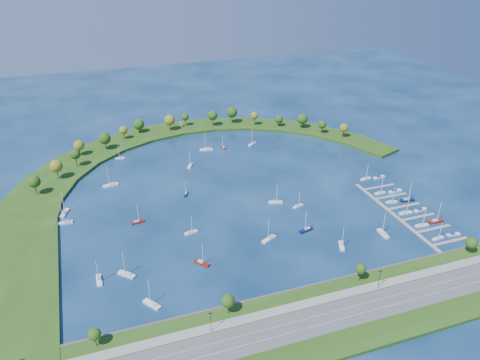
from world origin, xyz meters
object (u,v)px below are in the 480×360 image
object	(u,v)px
harbor_tower	(181,125)
moored_boat_12	(223,147)
docked_boat_2	(422,225)
moored_boat_4	(206,149)
docked_boat_5	(420,210)
moored_boat_0	(65,213)
moored_boat_8	(138,221)
docked_boat_1	(453,234)
moored_boat_15	(342,245)
moored_boat_14	(252,144)
moored_boat_9	(190,165)
moored_boat_10	(306,229)
moored_boat_18	(202,263)
moored_boat_13	(298,206)
docked_boat_6	(392,201)
docked_boat_7	(407,200)
dock_system	(405,213)
docked_boat_9	(395,191)
moored_boat_20	(383,233)
moored_boat_6	(152,304)
docked_boat_3	(436,221)
moored_boat_3	(111,185)
moored_boat_7	(120,158)
docked_boat_11	(379,177)
moored_boat_1	(275,202)
moored_boat_2	(127,274)
docked_boat_0	(438,238)
docked_boat_8	(380,192)
docked_boat_10	(366,178)
moored_boat_5	(191,232)
docked_boat_4	(406,212)
moored_boat_17	(99,280)
moored_boat_19	(65,222)
moored_boat_11	(186,194)
moored_boat_16	(269,238)

from	to	relation	value
harbor_tower	moored_boat_12	distance (m)	54.81
docked_boat_2	moored_boat_4	bearing A→B (deg)	124.85
docked_boat_5	moored_boat_0	bearing A→B (deg)	155.10
moored_boat_8	docked_boat_5	xyz separation A→B (m)	(161.50, -42.84, -0.25)
moored_boat_4	docked_boat_1	bearing A→B (deg)	130.17
docked_boat_2	moored_boat_15	bearing A→B (deg)	-173.43
moored_boat_14	moored_boat_4	bearing A→B (deg)	-36.22
moored_boat_4	docked_boat_5	xyz separation A→B (m)	(96.14, -129.61, -0.35)
moored_boat_9	moored_boat_10	world-z (taller)	moored_boat_10
moored_boat_18	docked_boat_1	size ratio (longest dim) A/B	1.57
moored_boat_13	moored_boat_9	bearing A→B (deg)	103.45
docked_boat_6	docked_boat_7	distance (m)	10.57
dock_system	moored_boat_13	world-z (taller)	moored_boat_13
dock_system	docked_boat_9	bearing A→B (deg)	66.26
harbor_tower	moored_boat_20	xyz separation A→B (m)	(68.00, -194.16, -3.01)
moored_boat_6	docked_boat_3	bearing A→B (deg)	-119.58
moored_boat_18	moored_boat_0	bearing A→B (deg)	-179.56
moored_boat_12	docked_boat_6	bearing A→B (deg)	-161.71
moored_boat_12	docked_boat_2	size ratio (longest dim) A/B	0.86
moored_boat_3	docked_boat_5	bearing A→B (deg)	142.45
moored_boat_7	docked_boat_11	size ratio (longest dim) A/B	1.19
dock_system	moored_boat_1	world-z (taller)	moored_boat_1
moored_boat_1	moored_boat_3	xyz separation A→B (m)	(-93.20, 56.67, 0.07)
moored_boat_2	docked_boat_0	distance (m)	165.18
moored_boat_7	docked_boat_7	distance (m)	202.32
moored_boat_1	moored_boat_6	bearing A→B (deg)	-127.46
docked_boat_0	docked_boat_8	bearing A→B (deg)	83.99
moored_boat_12	docked_boat_10	size ratio (longest dim) A/B	0.87
harbor_tower	docked_boat_2	distance (m)	215.61
moored_boat_3	moored_boat_8	xyz separation A→B (m)	(9.90, -51.17, -0.11)
moored_boat_4	moored_boat_3	bearing A→B (deg)	34.06
moored_boat_12	docked_boat_0	world-z (taller)	docked_boat_0
moored_boat_2	moored_boat_10	bearing A→B (deg)	-130.01
moored_boat_5	docked_boat_6	bearing A→B (deg)	-16.79
moored_boat_7	moored_boat_12	bearing A→B (deg)	-179.81
docked_boat_4	docked_boat_6	distance (m)	13.78
docked_boat_9	docked_boat_11	size ratio (longest dim) A/B	1.11
moored_boat_4	moored_boat_18	bearing A→B (deg)	82.01
moored_boat_3	docked_boat_6	xyz separation A→B (m)	(160.96, -80.16, -0.13)
moored_boat_9	docked_boat_7	distance (m)	148.09
moored_boat_17	moored_boat_19	world-z (taller)	moored_boat_17
moored_boat_2	moored_boat_3	distance (m)	97.27
moored_boat_9	docked_boat_9	bearing A→B (deg)	83.53
moored_boat_8	moored_boat_13	size ratio (longest dim) A/B	1.05
moored_boat_11	moored_boat_15	bearing A→B (deg)	60.39
moored_boat_8	moored_boat_16	distance (m)	76.35
moored_boat_14	moored_boat_17	size ratio (longest dim) A/B	0.98
docked_boat_7	moored_boat_3	bearing A→B (deg)	162.34
docked_boat_9	moored_boat_5	bearing A→B (deg)	177.21
docked_boat_3	moored_boat_6	bearing A→B (deg)	-172.70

